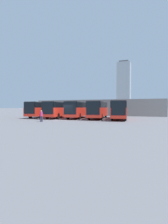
% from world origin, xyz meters
% --- Properties ---
extents(ground_plane, '(600.00, 600.00, 0.00)m').
position_xyz_m(ground_plane, '(0.00, 0.00, 0.00)').
color(ground_plane, '#5B5B60').
extents(bus_0, '(3.92, 11.78, 3.18)m').
position_xyz_m(bus_0, '(-8.05, -5.48, 1.78)').
color(bus_0, red).
rests_on(bus_0, ground_plane).
extents(curb_divider_0, '(1.12, 6.59, 0.15)m').
position_xyz_m(curb_divider_0, '(-6.03, -3.77, 0.07)').
color(curb_divider_0, '#B2B2AD').
rests_on(curb_divider_0, ground_plane).
extents(bus_1, '(3.92, 11.78, 3.18)m').
position_xyz_m(bus_1, '(-4.03, -5.89, 1.78)').
color(bus_1, red).
rests_on(bus_1, ground_plane).
extents(curb_divider_1, '(1.12, 6.59, 0.15)m').
position_xyz_m(curb_divider_1, '(-2.01, -4.18, 0.07)').
color(curb_divider_1, '#B2B2AD').
rests_on(curb_divider_1, ground_plane).
extents(bus_2, '(3.92, 11.78, 3.18)m').
position_xyz_m(bus_2, '(-0.00, -6.00, 1.78)').
color(bus_2, red).
rests_on(bus_2, ground_plane).
extents(curb_divider_2, '(1.12, 6.59, 0.15)m').
position_xyz_m(curb_divider_2, '(2.01, -4.28, 0.07)').
color(curb_divider_2, '#B2B2AD').
rests_on(curb_divider_2, ground_plane).
extents(bus_3, '(3.92, 11.78, 3.18)m').
position_xyz_m(bus_3, '(4.02, -5.51, 1.78)').
color(bus_3, red).
rests_on(bus_3, ground_plane).
extents(curb_divider_3, '(1.12, 6.59, 0.15)m').
position_xyz_m(curb_divider_3, '(6.03, -3.80, 0.07)').
color(curb_divider_3, '#B2B2AD').
rests_on(curb_divider_3, ground_plane).
extents(bus_4, '(3.92, 11.78, 3.18)m').
position_xyz_m(bus_4, '(8.04, -5.88, 1.78)').
color(bus_4, red).
rests_on(bus_4, ground_plane).
extents(pedestrian, '(0.52, 0.52, 1.69)m').
position_xyz_m(pedestrian, '(1.69, 4.24, 0.91)').
color(pedestrian, '#38384C').
rests_on(pedestrian, ground_plane).
extents(station_building, '(33.63, 12.76, 4.06)m').
position_xyz_m(station_building, '(0.00, -21.48, 2.06)').
color(station_building, gray).
rests_on(station_building, ground_plane).
extents(office_tower, '(18.84, 18.84, 70.32)m').
position_xyz_m(office_tower, '(23.08, -239.19, 34.56)').
color(office_tower, '#ADB2B7').
rests_on(office_tower, ground_plane).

